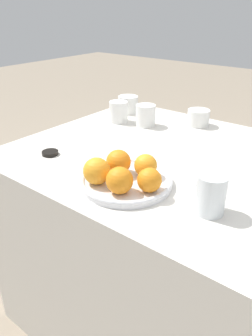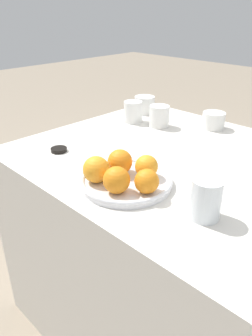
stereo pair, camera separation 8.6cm
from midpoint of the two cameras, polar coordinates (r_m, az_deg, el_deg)
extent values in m
plane|color=gray|center=(1.49, 12.98, -26.35)|extent=(12.00, 12.00, 0.00)
cube|color=silver|center=(1.22, 14.79, -15.81)|extent=(1.25, 0.84, 0.74)
cylinder|color=silver|center=(0.88, 2.80, -2.51)|extent=(0.25, 0.25, 0.02)
torus|color=silver|center=(0.88, 2.81, -2.07)|extent=(0.25, 0.25, 0.01)
sphere|color=orange|center=(0.81, 1.41, -2.19)|extent=(0.07, 0.07, 0.07)
sphere|color=orange|center=(0.88, 6.38, 0.20)|extent=(0.06, 0.06, 0.06)
sphere|color=orange|center=(0.85, -2.34, -0.33)|extent=(0.07, 0.07, 0.07)
sphere|color=orange|center=(0.90, 1.69, 1.04)|extent=(0.07, 0.07, 0.07)
sphere|color=orange|center=(0.81, 6.68, -2.40)|extent=(0.06, 0.06, 0.06)
cylinder|color=silver|center=(0.77, 16.92, -5.27)|extent=(0.07, 0.07, 0.10)
cylinder|color=white|center=(1.34, 16.81, 7.90)|extent=(0.09, 0.09, 0.06)
cylinder|color=white|center=(1.48, 4.94, 10.90)|extent=(0.09, 0.09, 0.07)
cylinder|color=white|center=(1.32, 7.72, 8.90)|extent=(0.08, 0.08, 0.08)
cylinder|color=white|center=(1.36, 3.08, 9.73)|extent=(0.08, 0.08, 0.08)
cylinder|color=black|center=(1.10, -9.42, 3.12)|extent=(0.05, 0.05, 0.01)
camera|label=1|loc=(0.04, -87.14, 1.44)|focal=35.00mm
camera|label=2|loc=(0.04, 92.86, -1.44)|focal=35.00mm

